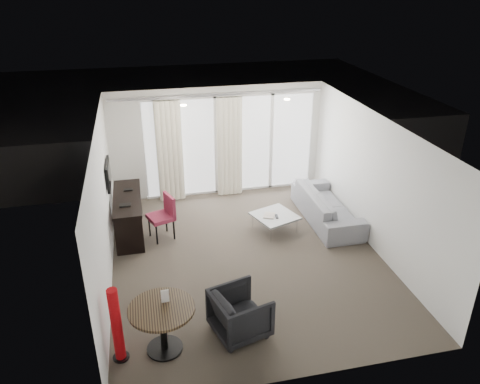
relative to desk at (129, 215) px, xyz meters
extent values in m
cube|color=#40382F|center=(2.15, -1.42, -0.41)|extent=(5.00, 6.00, 0.00)
cube|color=white|center=(2.15, -1.42, 2.19)|extent=(5.00, 6.00, 0.00)
cube|color=silver|center=(-0.35, -1.42, 0.89)|extent=(0.00, 6.00, 2.60)
cube|color=silver|center=(4.65, -1.42, 0.89)|extent=(0.00, 6.00, 2.60)
cube|color=silver|center=(2.15, -4.42, 0.89)|extent=(5.00, 0.00, 2.60)
cylinder|color=#FFE0B2|center=(1.25, 0.18, 2.18)|extent=(0.12, 0.12, 0.02)
cylinder|color=#FFE0B2|center=(3.35, 0.18, 2.18)|extent=(0.12, 0.12, 0.02)
cylinder|color=#A8080D|center=(-0.18, -3.52, 0.18)|extent=(0.24, 0.24, 1.18)
imported|color=black|center=(1.58, -3.38, -0.05)|extent=(0.96, 0.95, 0.72)
imported|color=gray|center=(4.19, -0.35, -0.08)|extent=(0.88, 2.26, 0.66)
cube|color=#4D4D50|center=(2.45, 3.08, -0.47)|extent=(5.60, 3.00, 0.12)
camera|label=1|loc=(0.38, -8.73, 4.56)|focal=35.00mm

